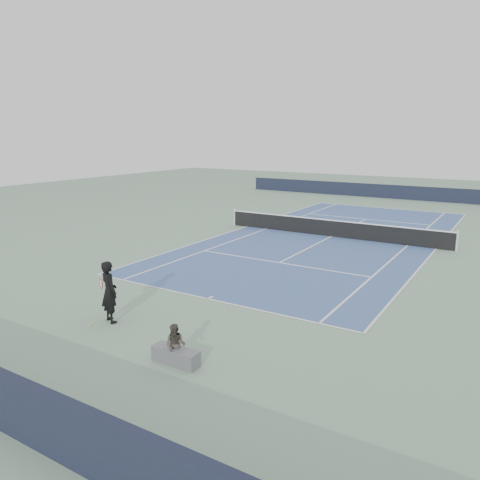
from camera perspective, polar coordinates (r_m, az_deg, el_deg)
The scene contains 7 objects.
ground at distance 26.57m, azimuth 11.08°, elevation 0.40°, with size 80.00×80.00×0.00m, color gray.
court_surface at distance 26.57m, azimuth 11.08°, elevation 0.42°, with size 10.97×23.77×0.01m, color #3C578E.
tennis_net at distance 26.47m, azimuth 11.13°, elevation 1.47°, with size 12.90×0.10×1.07m.
windscreen_far at distance 43.49m, azimuth 19.53°, elevation 5.47°, with size 30.00×0.25×1.20m, color black.
tennis_player at distance 14.69m, azimuth -15.65°, elevation -6.09°, with size 0.88×0.73×1.91m.
tennis_ball at distance 14.86m, azimuth -17.77°, elevation -9.81°, with size 0.07×0.07×0.07m, color yellow.
spectator_bench at distance 12.00m, azimuth -7.84°, elevation -13.17°, with size 1.32×0.83×1.08m.
Camera 1 is at (8.99, -24.37, 5.59)m, focal length 35.00 mm.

